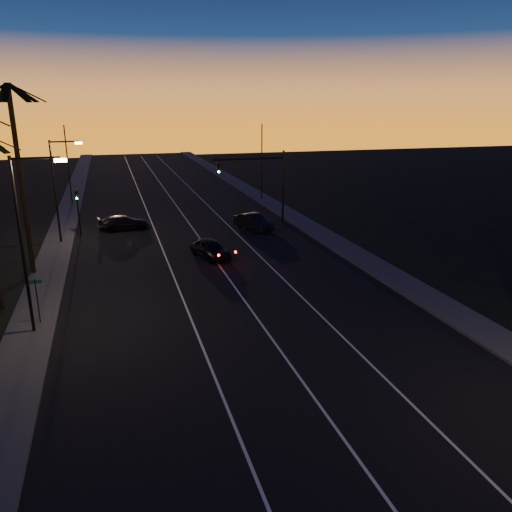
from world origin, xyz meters
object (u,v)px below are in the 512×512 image
object	(u,v)px
lead_car	(210,249)
cross_car	(124,223)
signal_mast	(260,175)
right_car	(254,222)

from	to	relation	value
lead_car	cross_car	bearing A→B (deg)	118.91
signal_mast	right_car	bearing A→B (deg)	-119.72
lead_car	right_car	bearing A→B (deg)	53.14
signal_mast	cross_car	xyz separation A→B (m)	(-12.85, 1.15, -4.10)
right_car	cross_car	world-z (taller)	right_car
lead_car	cross_car	size ratio (longest dim) A/B	1.04
cross_car	lead_car	bearing A→B (deg)	-61.09
lead_car	cross_car	distance (m)	12.37
signal_mast	cross_car	bearing A→B (deg)	174.86
cross_car	signal_mast	bearing A→B (deg)	-5.14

